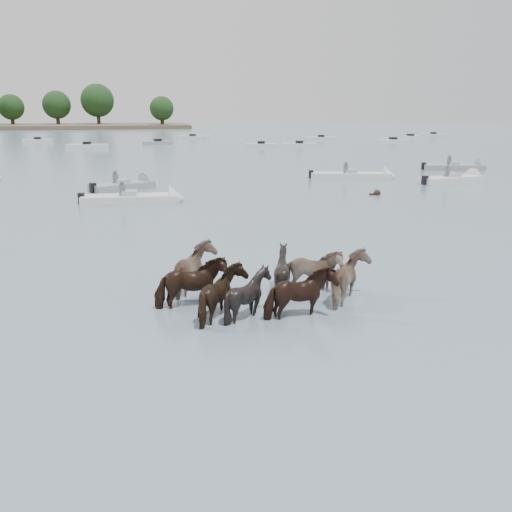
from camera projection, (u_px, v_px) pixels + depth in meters
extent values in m
plane|color=slate|center=(350.00, 327.00, 13.46)|extent=(400.00, 400.00, 0.00)
imported|color=black|center=(191.00, 287.00, 14.71)|extent=(2.08, 1.21, 1.65)
imported|color=#85695A|center=(197.00, 272.00, 16.02)|extent=(1.48, 1.71, 1.67)
imported|color=black|center=(282.00, 275.00, 15.90)|extent=(1.91, 1.85, 1.60)
imported|color=#7A6753|center=(312.00, 274.00, 16.10)|extent=(1.99, 1.33, 1.54)
imported|color=black|center=(224.00, 298.00, 13.93)|extent=(1.56, 1.75, 1.59)
imported|color=black|center=(248.00, 298.00, 14.05)|extent=(1.50, 1.36, 1.53)
imported|color=black|center=(300.00, 298.00, 13.96)|extent=(2.03, 1.23, 1.60)
imported|color=gray|center=(352.00, 282.00, 15.19)|extent=(1.66, 1.85, 1.64)
sphere|color=black|center=(377.00, 193.00, 34.05)|extent=(0.44, 0.44, 0.44)
cube|color=black|center=(373.00, 195.00, 34.02)|extent=(0.50, 0.22, 0.18)
cube|color=gray|center=(122.00, 187.00, 36.11)|extent=(4.42, 3.55, 0.55)
cone|color=gray|center=(149.00, 184.00, 37.51)|extent=(1.60, 1.83, 1.60)
cube|color=#99ADB7|center=(122.00, 182.00, 36.02)|extent=(1.27, 1.37, 0.35)
cube|color=black|center=(93.00, 188.00, 34.68)|extent=(0.48, 0.48, 0.60)
cylinder|color=#595966|center=(115.00, 179.00, 35.89)|extent=(0.36, 0.36, 0.70)
sphere|color=#595966|center=(115.00, 172.00, 35.77)|extent=(0.24, 0.24, 0.24)
cube|color=silver|center=(130.00, 200.00, 30.99)|extent=(5.47, 2.00, 0.55)
cone|color=silver|center=(177.00, 199.00, 31.36)|extent=(1.02, 1.66, 1.60)
cube|color=#99ADB7|center=(130.00, 194.00, 30.90)|extent=(0.88, 1.18, 0.35)
cube|color=black|center=(81.00, 198.00, 30.59)|extent=(0.38, 0.38, 0.60)
cylinder|color=#595966|center=(122.00, 190.00, 30.77)|extent=(0.36, 0.36, 0.70)
sphere|color=#595966|center=(122.00, 183.00, 30.65)|extent=(0.24, 0.24, 0.24)
cube|color=silver|center=(350.00, 176.00, 41.76)|extent=(6.26, 3.15, 0.55)
cone|color=silver|center=(390.00, 177.00, 41.61)|extent=(1.29, 1.78, 1.60)
cube|color=#99ADB7|center=(351.00, 172.00, 41.67)|extent=(1.07, 1.29, 0.35)
cube|color=black|center=(311.00, 174.00, 41.88)|extent=(0.43, 0.43, 0.60)
cylinder|color=#595966|center=(346.00, 169.00, 41.54)|extent=(0.36, 0.36, 0.70)
sphere|color=#595966|center=(346.00, 163.00, 41.42)|extent=(0.24, 0.24, 0.24)
cube|color=silver|center=(451.00, 180.00, 39.49)|extent=(5.31, 2.74, 0.55)
cone|color=silver|center=(477.00, 178.00, 40.56)|extent=(1.25, 1.77, 1.60)
cube|color=#99ADB7|center=(452.00, 175.00, 39.40)|extent=(1.04, 1.28, 0.35)
cube|color=black|center=(425.00, 180.00, 38.38)|extent=(0.42, 0.42, 0.60)
cylinder|color=#595966|center=(447.00, 173.00, 39.26)|extent=(0.36, 0.36, 0.70)
sphere|color=#595966|center=(448.00, 166.00, 39.14)|extent=(0.24, 0.24, 0.24)
cube|color=gray|center=(453.00, 168.00, 47.82)|extent=(5.36, 2.80, 0.55)
cone|color=gray|center=(482.00, 168.00, 47.74)|extent=(1.26, 1.77, 1.60)
cube|color=#99ADB7|center=(453.00, 164.00, 47.72)|extent=(1.05, 1.28, 0.35)
cube|color=black|center=(424.00, 166.00, 47.85)|extent=(0.42, 0.42, 0.60)
cylinder|color=#595966|center=(449.00, 161.00, 47.59)|extent=(0.36, 0.36, 0.70)
sphere|color=#595966|center=(450.00, 156.00, 47.47)|extent=(0.24, 0.24, 0.24)
cube|color=silver|center=(38.00, 141.00, 86.50)|extent=(4.58, 1.59, 0.60)
cube|color=black|center=(38.00, 139.00, 86.40)|extent=(1.02, 1.02, 0.50)
cube|color=silver|center=(87.00, 146.00, 74.38)|extent=(5.71, 2.27, 0.60)
cube|color=black|center=(87.00, 144.00, 74.28)|extent=(1.13, 1.13, 0.50)
cube|color=gray|center=(158.00, 143.00, 81.44)|extent=(4.54, 2.61, 0.60)
cube|color=black|center=(158.00, 140.00, 81.34)|extent=(1.23, 1.23, 0.50)
cube|color=silver|center=(193.00, 138.00, 96.45)|extent=(5.80, 3.44, 0.60)
cube|color=black|center=(193.00, 135.00, 96.35)|extent=(1.29, 1.29, 0.50)
cube|color=silver|center=(261.00, 146.00, 75.65)|extent=(4.43, 2.54, 0.60)
cube|color=black|center=(261.00, 143.00, 75.55)|extent=(1.23, 1.23, 0.50)
cube|color=silver|center=(299.00, 145.00, 76.53)|extent=(4.82, 2.28, 0.60)
cube|color=black|center=(299.00, 143.00, 76.43)|extent=(1.16, 1.16, 0.50)
cube|color=silver|center=(321.00, 139.00, 93.27)|extent=(5.60, 2.10, 0.60)
cube|color=black|center=(321.00, 136.00, 93.17)|extent=(1.11, 1.11, 0.50)
cube|color=silver|center=(393.00, 141.00, 86.06)|extent=(5.48, 1.80, 0.60)
cube|color=black|center=(393.00, 139.00, 85.96)|extent=(1.05, 1.05, 0.50)
cube|color=silver|center=(410.00, 137.00, 97.03)|extent=(4.64, 3.22, 0.60)
cube|color=black|center=(410.00, 135.00, 96.93)|extent=(1.33, 1.33, 0.50)
cube|color=silver|center=(433.00, 135.00, 104.35)|extent=(5.39, 2.91, 0.60)
cube|color=black|center=(433.00, 133.00, 104.25)|extent=(1.24, 1.24, 0.50)
cylinder|color=#382619|center=(13.00, 122.00, 149.85)|extent=(1.00, 1.00, 3.10)
sphere|color=black|center=(11.00, 107.00, 148.79)|extent=(6.89, 6.89, 6.89)
cylinder|color=#382619|center=(58.00, 121.00, 151.91)|extent=(1.00, 1.00, 3.44)
sphere|color=black|center=(57.00, 105.00, 150.73)|extent=(7.65, 7.65, 7.65)
cylinder|color=#382619|center=(99.00, 120.00, 153.76)|extent=(1.00, 1.00, 4.11)
sphere|color=black|center=(97.00, 100.00, 152.35)|extent=(9.13, 9.13, 9.13)
cylinder|color=#382619|center=(162.00, 123.00, 148.93)|extent=(1.00, 1.00, 2.91)
sphere|color=black|center=(162.00, 108.00, 147.93)|extent=(6.47, 6.47, 6.47)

